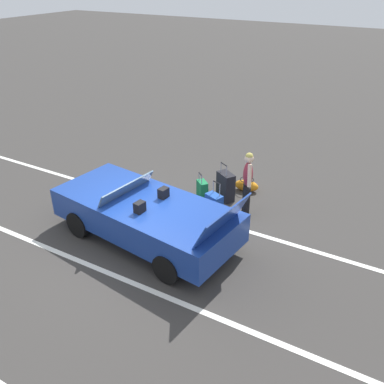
{
  "coord_description": "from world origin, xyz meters",
  "views": [
    {
      "loc": [
        -4.56,
        6.04,
        5.29
      ],
      "look_at": [
        -0.49,
        -1.15,
        0.75
      ],
      "focal_mm": 38.46,
      "sensor_mm": 36.0,
      "label": 1
    }
  ],
  "objects_px": {
    "convertible_car": "(139,212)",
    "suitcase_small_carryon": "(202,190)",
    "duffel_bag": "(247,185)",
    "suitcase_large_black": "(226,186)",
    "suitcase_medium_bright": "(214,206)",
    "traveler_person": "(247,182)"
  },
  "relations": [
    {
      "from": "convertible_car",
      "to": "suitcase_small_carryon",
      "type": "distance_m",
      "value": 2.2
    },
    {
      "from": "duffel_bag",
      "to": "suitcase_large_black",
      "type": "bearing_deg",
      "value": 67.16
    },
    {
      "from": "suitcase_medium_bright",
      "to": "duffel_bag",
      "type": "relative_size",
      "value": 1.38
    },
    {
      "from": "suitcase_large_black",
      "to": "duffel_bag",
      "type": "height_order",
      "value": "suitcase_large_black"
    },
    {
      "from": "suitcase_small_carryon",
      "to": "duffel_bag",
      "type": "relative_size",
      "value": 1.08
    },
    {
      "from": "traveler_person",
      "to": "suitcase_medium_bright",
      "type": "bearing_deg",
      "value": 4.45
    },
    {
      "from": "convertible_car",
      "to": "duffel_bag",
      "type": "xyz_separation_m",
      "value": [
        -1.25,
        -3.1,
        -0.43
      ]
    },
    {
      "from": "suitcase_medium_bright",
      "to": "duffel_bag",
      "type": "height_order",
      "value": "suitcase_medium_bright"
    },
    {
      "from": "duffel_bag",
      "to": "traveler_person",
      "type": "bearing_deg",
      "value": 111.6
    },
    {
      "from": "suitcase_medium_bright",
      "to": "duffel_bag",
      "type": "xyz_separation_m",
      "value": [
        -0.15,
        -1.64,
        -0.15
      ]
    },
    {
      "from": "suitcase_small_carryon",
      "to": "traveler_person",
      "type": "relative_size",
      "value": 0.45
    },
    {
      "from": "convertible_car",
      "to": "duffel_bag",
      "type": "relative_size",
      "value": 6.41
    },
    {
      "from": "suitcase_small_carryon",
      "to": "traveler_person",
      "type": "bearing_deg",
      "value": -58.33
    },
    {
      "from": "convertible_car",
      "to": "traveler_person",
      "type": "relative_size",
      "value": 2.64
    },
    {
      "from": "duffel_bag",
      "to": "convertible_car",
      "type": "bearing_deg",
      "value": 68.08
    },
    {
      "from": "suitcase_medium_bright",
      "to": "traveler_person",
      "type": "relative_size",
      "value": 0.57
    },
    {
      "from": "suitcase_medium_bright",
      "to": "suitcase_small_carryon",
      "type": "relative_size",
      "value": 1.27
    },
    {
      "from": "suitcase_medium_bright",
      "to": "suitcase_small_carryon",
      "type": "bearing_deg",
      "value": -114.08
    },
    {
      "from": "traveler_person",
      "to": "convertible_car",
      "type": "bearing_deg",
      "value": 17.01
    },
    {
      "from": "convertible_car",
      "to": "suitcase_large_black",
      "type": "xyz_separation_m",
      "value": [
        -0.95,
        -2.4,
        -0.22
      ]
    },
    {
      "from": "suitcase_large_black",
      "to": "suitcase_small_carryon",
      "type": "xyz_separation_m",
      "value": [
        0.53,
        0.28,
        -0.12
      ]
    },
    {
      "from": "suitcase_large_black",
      "to": "duffel_bag",
      "type": "relative_size",
      "value": 1.51
    }
  ]
}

